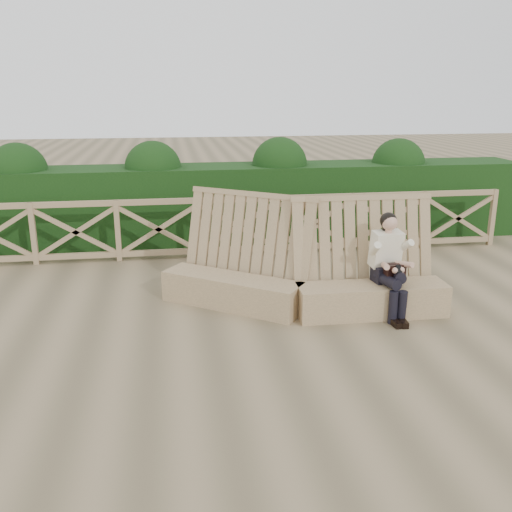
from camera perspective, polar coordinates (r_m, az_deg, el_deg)
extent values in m
plane|color=brown|center=(7.30, 1.58, -7.63)|extent=(60.00, 60.00, 0.00)
cube|color=#816849|center=(8.08, -2.41, -3.53)|extent=(1.94, 1.60, 0.44)
cube|color=#816849|center=(8.13, -1.52, 0.86)|extent=(1.90, 1.55, 1.55)
cube|color=#816849|center=(7.92, 11.47, -4.27)|extent=(2.04, 0.53, 0.44)
cube|color=#816849|center=(7.98, 11.08, 0.26)|extent=(2.04, 0.48, 1.55)
cube|color=black|center=(7.97, 12.88, -1.73)|extent=(0.38, 0.30, 0.22)
cube|color=beige|center=(7.92, 12.87, 0.69)|extent=(0.43, 0.33, 0.52)
sphere|color=tan|center=(7.79, 13.21, 3.26)|extent=(0.23, 0.23, 0.21)
sphere|color=black|center=(7.81, 13.11, 3.46)|extent=(0.25, 0.25, 0.23)
cylinder|color=black|center=(7.77, 13.00, -2.39)|extent=(0.20, 0.47, 0.15)
cylinder|color=black|center=(7.84, 13.99, -1.76)|extent=(0.20, 0.47, 0.16)
cylinder|color=black|center=(7.69, 13.54, -5.06)|extent=(0.13, 0.13, 0.44)
cylinder|color=black|center=(7.73, 14.39, -5.01)|extent=(0.13, 0.13, 0.44)
cube|color=black|center=(7.68, 13.77, -6.53)|extent=(0.11, 0.25, 0.08)
cube|color=black|center=(7.71, 14.49, -6.49)|extent=(0.11, 0.25, 0.08)
cube|color=black|center=(7.81, 13.66, -1.42)|extent=(0.28, 0.19, 0.18)
cube|color=black|center=(7.65, 14.12, -1.36)|extent=(0.08, 0.09, 0.12)
cube|color=#917154|center=(10.30, -1.86, 5.68)|extent=(10.10, 0.07, 0.10)
cube|color=#917154|center=(10.52, -1.82, 0.70)|extent=(10.10, 0.07, 0.10)
cube|color=black|center=(11.53, -2.58, 5.32)|extent=(12.00, 1.20, 1.50)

